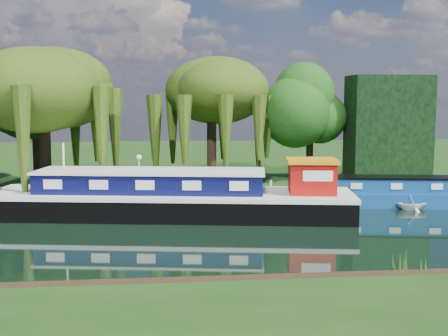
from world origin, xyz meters
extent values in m
plane|color=black|center=(0.00, 0.00, 0.00)|extent=(120.00, 120.00, 0.00)
cube|color=black|center=(0.00, 34.00, 0.23)|extent=(120.00, 52.00, 0.45)
cube|color=black|center=(2.53, 4.72, 0.51)|extent=(20.91, 7.73, 1.36)
cube|color=silver|center=(2.53, 4.72, 1.31)|extent=(21.04, 7.84, 0.25)
cube|color=#0A0C3B|center=(1.41, 4.90, 1.98)|extent=(13.04, 5.24, 1.08)
cube|color=silver|center=(1.41, 4.90, 2.59)|extent=(13.30, 5.50, 0.14)
cube|color=#980D0B|center=(10.38, 3.46, 2.29)|extent=(2.86, 2.86, 1.70)
cube|color=orange|center=(10.38, 3.46, 3.24)|extent=(3.19, 3.19, 0.18)
cylinder|color=silver|center=(-3.53, 5.70, 2.81)|extent=(0.11, 0.11, 2.73)
cube|color=navy|center=(15.22, 6.73, 0.38)|extent=(13.99, 4.57, 1.03)
cube|color=navy|center=(15.22, 6.73, 1.33)|extent=(9.81, 3.31, 0.86)
cube|color=black|center=(15.22, 6.73, 1.82)|extent=(9.94, 3.44, 0.11)
cube|color=silver|center=(11.50, 6.46, 1.37)|extent=(0.69, 0.17, 0.37)
cube|color=silver|center=(13.88, 6.06, 1.37)|extent=(0.69, 0.17, 0.37)
cube|color=silver|center=(16.26, 5.66, 1.37)|extent=(0.69, 0.17, 0.37)
cube|color=silver|center=(18.64, 5.25, 1.37)|extent=(0.69, 0.17, 0.37)
imported|color=silver|center=(17.02, 5.11, 0.00)|extent=(2.05, 1.81, 1.02)
cylinder|color=black|center=(-5.62, 10.96, 3.18)|extent=(0.71, 0.71, 5.45)
ellipsoid|color=#2A400D|center=(-5.62, 10.96, 7.11)|extent=(7.61, 7.61, 4.92)
cylinder|color=black|center=(5.67, 14.52, 3.02)|extent=(0.73, 0.73, 5.14)
ellipsoid|color=#2A400D|center=(5.67, 14.52, 6.73)|extent=(7.01, 7.01, 4.53)
cylinder|color=black|center=(-7.61, 17.19, 3.54)|extent=(0.53, 0.53, 6.18)
ellipsoid|color=black|center=(-7.61, 17.19, 6.06)|extent=(4.94, 4.94, 4.94)
cylinder|color=black|center=(13.25, 15.04, 3.40)|extent=(0.57, 0.57, 5.89)
ellipsoid|color=#194010|center=(13.25, 15.04, 5.81)|extent=(4.71, 4.71, 4.71)
cube|color=black|center=(19.00, 14.00, 4.45)|extent=(6.00, 3.00, 8.00)
cylinder|color=silver|center=(0.50, 10.50, 1.55)|extent=(0.10, 0.10, 2.20)
sphere|color=white|center=(0.50, 10.50, 2.83)|extent=(0.36, 0.36, 0.36)
cylinder|color=silver|center=(-4.00, 8.40, 0.95)|extent=(0.16, 0.16, 1.00)
cylinder|color=silver|center=(3.00, 8.40, 0.95)|extent=(0.16, 0.16, 1.00)
cylinder|color=silver|center=(9.00, 8.40, 0.95)|extent=(0.16, 0.16, 1.00)
cone|color=#1A4412|center=(11.00, -7.70, 0.55)|extent=(1.20, 1.20, 1.10)
camera|label=1|loc=(2.32, -26.90, 6.51)|focal=45.00mm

